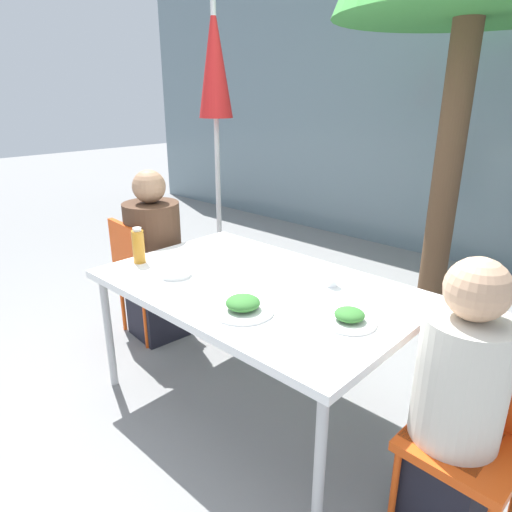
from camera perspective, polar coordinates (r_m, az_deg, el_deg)
The scene contains 13 objects.
ground_plane at distance 2.72m, azimuth 0.00°, elevation -17.88°, with size 24.00×24.00×0.00m, color gray.
building_facade at distance 5.00m, azimuth 27.21°, elevation 15.83°, with size 10.00×0.20×3.00m.
dining_table at distance 2.37m, azimuth 0.00°, elevation -4.51°, with size 1.62×1.03×0.74m.
chair_left at distance 3.26m, azimuth -14.09°, elevation -1.83°, with size 0.44×0.44×0.85m.
person_left at distance 3.23m, azimuth -12.51°, elevation -0.74°, with size 0.38×0.38×1.19m.
chair_right at distance 2.02m, azimuth 25.78°, elevation -17.75°, with size 0.41×0.41×0.85m.
person_right at distance 1.94m, azimuth 23.72°, elevation -17.19°, with size 0.33×0.33×1.15m.
closed_umbrella at distance 3.96m, azimuth -5.12°, elevation 20.56°, with size 0.36×0.36×2.37m.
plate_0 at distance 2.04m, azimuth -1.64°, elevation -6.27°, with size 0.28×0.28×0.08m.
plate_1 at distance 1.99m, azimuth 11.59°, elevation -7.58°, with size 0.23×0.23×0.07m.
bottle at distance 2.69m, azimuth -14.48°, elevation 1.22°, with size 0.07×0.07×0.21m.
drinking_cup at distance 2.34m, azimuth 9.31°, elevation -2.65°, with size 0.07×0.07×0.09m.
salad_bowl at distance 2.48m, azimuth -10.07°, elevation -1.93°, with size 0.17×0.17×0.05m.
Camera 1 is at (1.48, -1.57, 1.66)m, focal length 32.00 mm.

